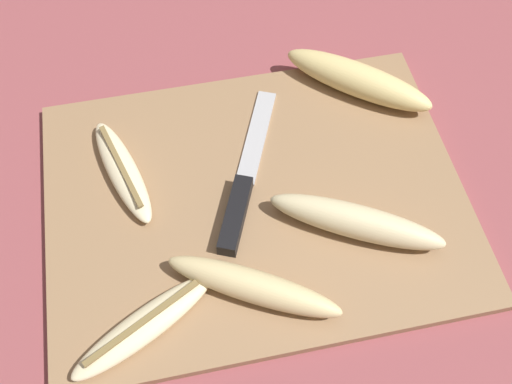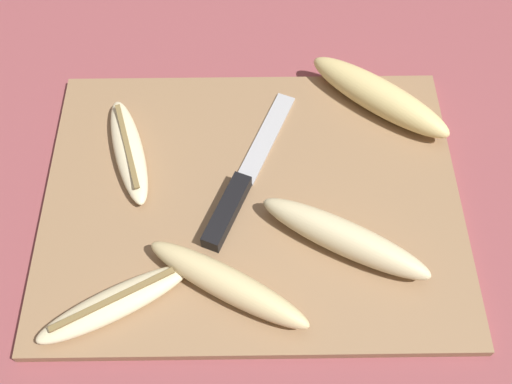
{
  "view_description": "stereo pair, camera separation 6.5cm",
  "coord_description": "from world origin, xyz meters",
  "views": [
    {
      "loc": [
        -0.07,
        -0.34,
        0.58
      ],
      "look_at": [
        0.0,
        0.0,
        0.02
      ],
      "focal_mm": 42.0,
      "sensor_mm": 36.0,
      "label": 1
    },
    {
      "loc": [
        -0.0,
        -0.34,
        0.58
      ],
      "look_at": [
        0.0,
        0.0,
        0.02
      ],
      "focal_mm": 42.0,
      "sensor_mm": 36.0,
      "label": 2
    }
  ],
  "objects": [
    {
      "name": "banana_golden_short",
      "position": [
        0.15,
        0.13,
        0.03
      ],
      "size": [
        0.17,
        0.15,
        0.04
      ],
      "rotation": [
        0.0,
        0.0,
        4.03
      ],
      "color": "#EDD689",
      "rests_on": "cutting_board"
    },
    {
      "name": "knife",
      "position": [
        -0.02,
        -0.0,
        0.02
      ],
      "size": [
        0.11,
        0.22,
        0.02
      ],
      "rotation": [
        0.0,
        0.0,
        -0.4
      ],
      "color": "black",
      "rests_on": "cutting_board"
    },
    {
      "name": "banana_pale_long",
      "position": [
        -0.14,
        -0.13,
        0.02
      ],
      "size": [
        0.16,
        0.11,
        0.02
      ],
      "rotation": [
        0.0,
        0.0,
        5.2
      ],
      "color": "beige",
      "rests_on": "cutting_board"
    },
    {
      "name": "cutting_board",
      "position": [
        0.0,
        0.0,
        0.01
      ],
      "size": [
        0.46,
        0.35,
        0.01
      ],
      "color": "#997551",
      "rests_on": "ground_plane"
    },
    {
      "name": "banana_ripe_center",
      "position": [
        -0.03,
        -0.11,
        0.03
      ],
      "size": [
        0.17,
        0.12,
        0.03
      ],
      "rotation": [
        0.0,
        0.0,
        4.19
      ],
      "color": "beige",
      "rests_on": "cutting_board"
    },
    {
      "name": "ground_plane",
      "position": [
        0.0,
        0.0,
        0.0
      ],
      "size": [
        4.0,
        4.0,
        0.0
      ],
      "primitive_type": "plane",
      "color": "#93474C"
    },
    {
      "name": "banana_cream_curved",
      "position": [
        0.09,
        -0.06,
        0.03
      ],
      "size": [
        0.18,
        0.12,
        0.04
      ],
      "rotation": [
        0.0,
        0.0,
        4.21
      ],
      "color": "beige",
      "rests_on": "cutting_board"
    },
    {
      "name": "banana_bright_far",
      "position": [
        -0.14,
        0.06,
        0.02
      ],
      "size": [
        0.07,
        0.15,
        0.02
      ],
      "rotation": [
        0.0,
        0.0,
        3.43
      ],
      "color": "beige",
      "rests_on": "cutting_board"
    }
  ]
}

